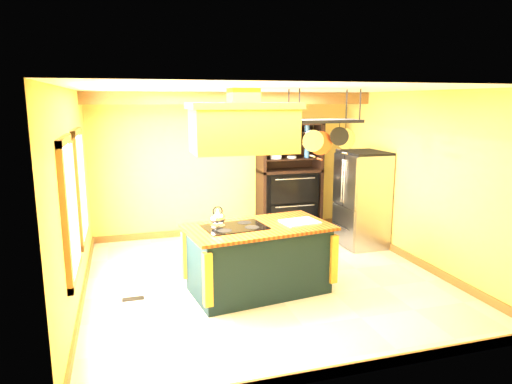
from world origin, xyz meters
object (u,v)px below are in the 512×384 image
range_hood (243,126)px  refrigerator (362,201)px  pot_rack (323,129)px  hutch (288,189)px  kitchen_island (258,258)px

range_hood → refrigerator: bearing=29.3°
range_hood → pot_rack: same height
pot_rack → hutch: bearing=79.1°
kitchen_island → hutch: size_ratio=0.94×
kitchen_island → pot_rack: bearing=-7.2°
pot_rack → hutch: 2.99m
range_hood → refrigerator: (2.53, 1.42, -1.44)m
refrigerator → pot_rack: bearing=-135.3°
range_hood → hutch: range_hood is taller
kitchen_island → hutch: bearing=54.0°
kitchen_island → pot_rack: 1.94m
kitchen_island → pot_rack: size_ratio=1.99×
range_hood → hutch: 3.39m
hutch → kitchen_island: bearing=-118.1°
pot_rack → refrigerator: (1.43, 1.41, -1.38)m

